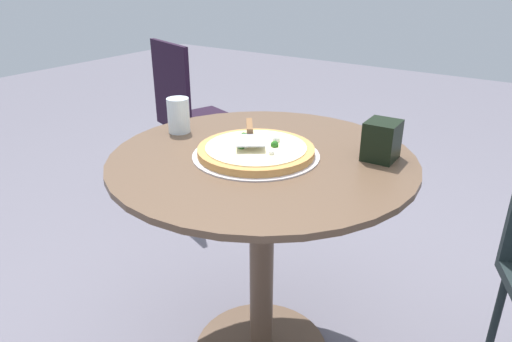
{
  "coord_description": "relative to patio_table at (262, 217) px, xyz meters",
  "views": [
    {
      "loc": [
        -0.69,
        1.04,
        1.24
      ],
      "look_at": [
        0.01,
        0.01,
        0.69
      ],
      "focal_mm": 32.89,
      "sensor_mm": 36.0,
      "label": 1
    }
  ],
  "objects": [
    {
      "name": "drinking_cup",
      "position": [
        0.34,
        -0.02,
        0.26
      ],
      "size": [
        0.07,
        0.07,
        0.11
      ],
      "primitive_type": "cylinder",
      "color": "silver",
      "rests_on": "patio_table"
    },
    {
      "name": "patio_chair_corner",
      "position": [
        1.01,
        -0.79,
        -0.03
      ],
      "size": [
        0.46,
        0.46,
        0.88
      ],
      "color": "black",
      "rests_on": "ground"
    },
    {
      "name": "pizza_on_tray",
      "position": [
        0.01,
        0.01,
        0.22
      ],
      "size": [
        0.36,
        0.36,
        0.04
      ],
      "color": "silver",
      "rests_on": "patio_table"
    },
    {
      "name": "patio_table",
      "position": [
        0.0,
        0.0,
        0.0
      ],
      "size": [
        0.88,
        0.88,
        0.74
      ],
      "color": "brown",
      "rests_on": "ground"
    },
    {
      "name": "napkin_dispenser",
      "position": [
        -0.29,
        -0.17,
        0.26
      ],
      "size": [
        0.09,
        0.1,
        0.11
      ],
      "primitive_type": "cube",
      "rotation": [
        0.0,
        0.0,
        1.61
      ],
      "color": "black",
      "rests_on": "patio_table"
    },
    {
      "name": "pizza_server",
      "position": [
        0.06,
        -0.02,
        0.25
      ],
      "size": [
        0.16,
        0.2,
        0.02
      ],
      "color": "silver",
      "rests_on": "pizza_on_tray"
    }
  ]
}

